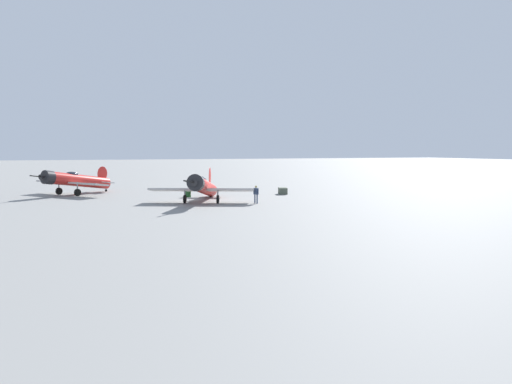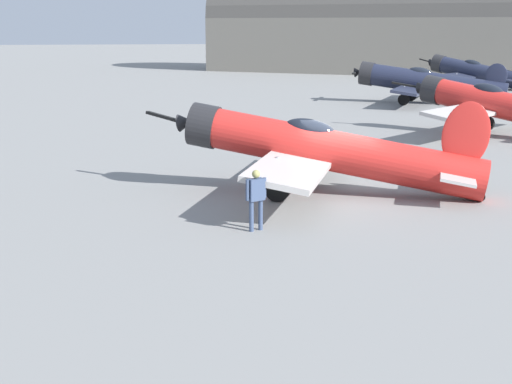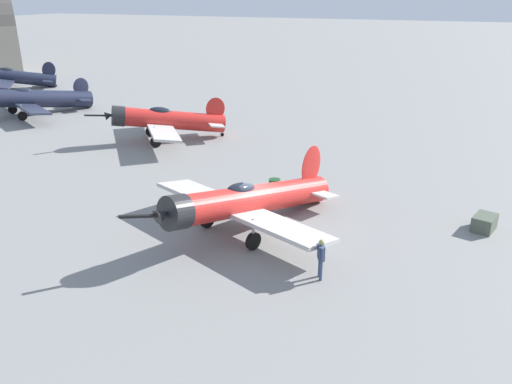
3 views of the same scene
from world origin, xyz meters
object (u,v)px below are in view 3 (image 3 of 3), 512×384
Objects in this scene: ground_crew_mechanic at (321,255)px; fuel_drum at (274,186)px; airplane_foreground at (248,201)px; airplane_far_line at (30,99)px; airplane_outer_stand at (11,77)px; airplane_mid_apron at (165,120)px; equipment_crate at (484,223)px.

ground_crew_mechanic is 9.39m from fuel_drum.
airplane_foreground is 6.49× the size of ground_crew_mechanic.
airplane_outer_stand reaches higher than airplane_far_line.
airplane_foreground is at bearing 92.04° from airplane_far_line.
airplane_mid_apron is at bearing -67.01° from ground_crew_mechanic.
airplane_foreground is at bearing 7.02° from fuel_drum.
equipment_crate is at bearing 121.25° from airplane_mid_apron.
ground_crew_mechanic is 2.04× the size of fuel_drum.
airplane_far_line is 15.79m from airplane_outer_stand.
airplane_foreground is at bearing -66.63° from equipment_crate.
airplane_outer_stand reaches higher than ground_crew_mechanic.
ground_crew_mechanic is at bearing 108.68° from airplane_outer_stand.
airplane_mid_apron is 0.84× the size of airplane_far_line.
equipment_crate is (9.92, 38.78, -1.12)m from airplane_far_line.
equipment_crate is (7.36, 22.60, -1.26)m from airplane_mid_apron.
airplane_mid_apron reaches higher than fuel_drum.
airplane_mid_apron is (-11.84, -12.25, 0.13)m from airplane_foreground.
ground_crew_mechanic is (14.80, 16.70, -0.59)m from airplane_mid_apron.
airplane_mid_apron is 16.38m from airplane_far_line.
fuel_drum reaches higher than equipment_crate.
airplane_foreground is at bearing -59.09° from ground_crew_mechanic.
airplane_foreground is 13.24× the size of fuel_drum.
airplane_foreground is 47.50m from airplane_outer_stand.
airplane_outer_stand is at bearing -98.46° from airplane_foreground.
airplane_far_line is 12.60× the size of fuel_drum.
ground_crew_mechanic is (26.79, 45.55, -0.37)m from airplane_outer_stand.
airplane_foreground is 1.05× the size of airplane_outer_stand.
airplane_outer_stand is 6.95× the size of equipment_crate.
airplane_outer_stand is at bearing -110.62° from equipment_crate.
ground_crew_mechanic reaches higher than fuel_drum.
airplane_mid_apron is 5.83× the size of equipment_crate.
ground_crew_mechanic reaches higher than equipment_crate.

